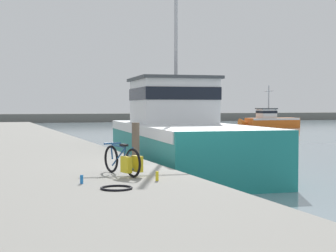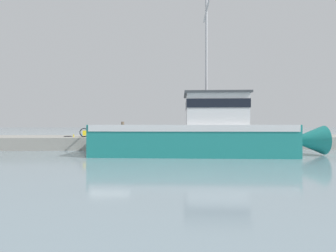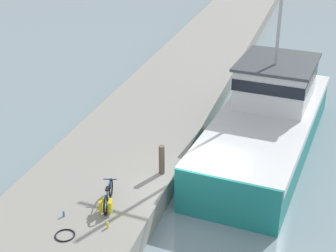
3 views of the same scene
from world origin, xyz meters
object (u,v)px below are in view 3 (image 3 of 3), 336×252
object	(u,v)px
fishing_boat_main	(269,117)
bicycle_touring	(108,199)
water_bottle_on_curb	(108,225)
mooring_post	(162,160)
water_bottle_by_bike	(64,214)

from	to	relation	value
fishing_boat_main	bicycle_touring	size ratio (longest dim) A/B	8.26
bicycle_touring	water_bottle_on_curb	bearing A→B (deg)	-80.94
mooring_post	water_bottle_on_curb	size ratio (longest dim) A/B	5.55
bicycle_touring	water_bottle_by_bike	xyz separation A→B (m)	(-1.15, -0.87, -0.24)
water_bottle_by_bike	water_bottle_on_curb	size ratio (longest dim) A/B	0.90
fishing_boat_main	mooring_post	bearing A→B (deg)	-117.06
fishing_boat_main	bicycle_touring	distance (m)	8.68
fishing_boat_main	mooring_post	xyz separation A→B (m)	(-3.19, -5.02, 0.08)
mooring_post	water_bottle_by_bike	size ratio (longest dim) A/B	6.19
mooring_post	fishing_boat_main	bearing A→B (deg)	57.52
water_bottle_by_bike	mooring_post	bearing A→B (deg)	58.00
water_bottle_on_curb	water_bottle_by_bike	bearing A→B (deg)	175.20
bicycle_touring	mooring_post	size ratio (longest dim) A/B	1.47
bicycle_touring	mooring_post	world-z (taller)	mooring_post
fishing_boat_main	water_bottle_by_bike	xyz separation A→B (m)	(-5.35, -8.46, -0.39)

